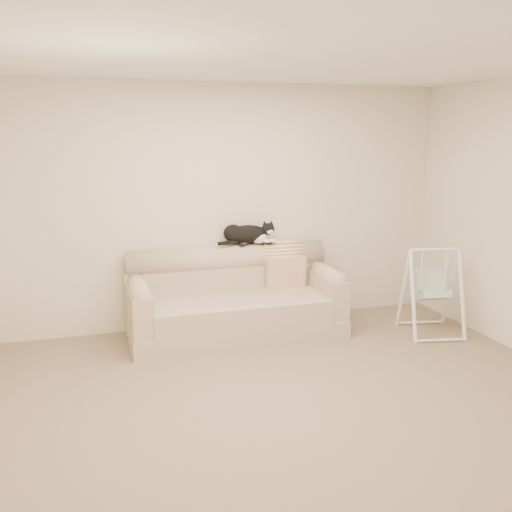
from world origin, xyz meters
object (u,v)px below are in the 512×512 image
Objects in this scene: sofa at (234,301)px; baby_swing at (432,291)px; remote_b at (264,243)px; tuxedo_cat at (247,234)px; remote_a at (246,244)px.

baby_swing is (1.99, -0.61, 0.11)m from sofa.
tuxedo_cat is (-0.17, 0.04, 0.11)m from remote_b.
remote_b is at bearing 152.69° from baby_swing.
remote_b is 1.85m from baby_swing.
sofa is at bearing 162.92° from baby_swing.
remote_a is (0.20, 0.24, 0.56)m from sofa.
baby_swing is (1.79, -0.85, -0.45)m from remote_a.
remote_b is 0.21m from tuxedo_cat.
remote_b is 0.27× the size of tuxedo_cat.
baby_swing is (1.59, -0.82, -0.45)m from remote_b.
sofa is 2.08m from baby_swing.
tuxedo_cat reaches higher than remote_a.
remote_a is 2.03m from baby_swing.
remote_b is (0.40, 0.21, 0.56)m from sofa.
tuxedo_cat is at bearing 167.20° from remote_b.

